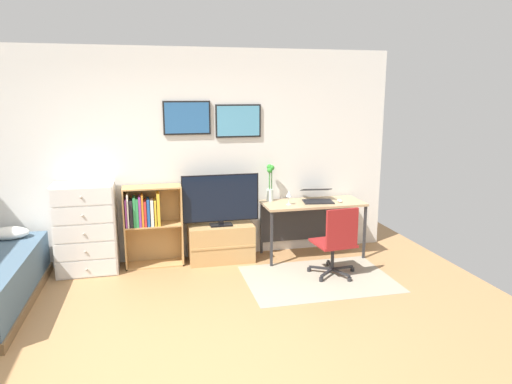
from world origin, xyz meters
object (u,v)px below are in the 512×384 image
(computer_mouse, at_px, (340,201))
(wine_glass, at_px, (289,194))
(tv_stand, at_px, (221,243))
(bookshelf, at_px, (148,219))
(bamboo_vase, at_px, (270,183))
(desk, at_px, (311,211))
(laptop, at_px, (317,196))
(dresser, at_px, (86,229))
(television, at_px, (221,200))
(office_chair, at_px, (337,240))

(computer_mouse, height_order, wine_glass, wine_glass)
(tv_stand, height_order, computer_mouse, computer_mouse)
(bookshelf, distance_m, wine_glass, 1.79)
(bamboo_vase, distance_m, wine_glass, 0.33)
(desk, xyz_separation_m, bamboo_vase, (-0.53, 0.12, 0.37))
(desk, bearing_deg, laptop, -16.84)
(computer_mouse, bearing_deg, laptop, 154.26)
(computer_mouse, bearing_deg, dresser, 177.35)
(bookshelf, bearing_deg, desk, -1.60)
(television, distance_m, office_chair, 1.54)
(bookshelf, distance_m, office_chair, 2.33)
(television, bearing_deg, computer_mouse, -5.14)
(office_chair, distance_m, laptop, 0.90)
(bookshelf, xyz_separation_m, office_chair, (2.14, -0.91, -0.15))
(tv_stand, height_order, desk, desk)
(laptop, bearing_deg, dresser, -171.82)
(dresser, relative_size, television, 1.12)
(bookshelf, relative_size, office_chair, 1.18)
(laptop, xyz_separation_m, bamboo_vase, (-0.61, 0.14, 0.17))
(bookshelf, height_order, tv_stand, bookshelf)
(office_chair, relative_size, wine_glass, 4.78)
(wine_glass, bearing_deg, bamboo_vase, 123.76)
(bookshelf, relative_size, laptop, 2.17)
(laptop, distance_m, computer_mouse, 0.30)
(bamboo_vase, bearing_deg, computer_mouse, -17.02)
(laptop, xyz_separation_m, computer_mouse, (0.27, -0.13, -0.05))
(tv_stand, bearing_deg, wine_glass, -10.45)
(television, xyz_separation_m, computer_mouse, (1.56, -0.14, -0.06))
(television, distance_m, desk, 1.23)
(tv_stand, bearing_deg, bamboo_vase, 8.83)
(laptop, bearing_deg, wine_glass, -155.18)
(tv_stand, xyz_separation_m, television, (0.00, -0.02, 0.58))
(dresser, xyz_separation_m, television, (1.64, -0.01, 0.27))
(laptop, height_order, bamboo_vase, bamboo_vase)
(television, xyz_separation_m, bamboo_vase, (0.68, 0.13, 0.16))
(dresser, bearing_deg, bookshelf, 5.04)
(tv_stand, distance_m, wine_glass, 1.08)
(dresser, height_order, wine_glass, dresser)
(tv_stand, height_order, bamboo_vase, bamboo_vase)
(television, height_order, office_chair, television)
(dresser, distance_m, tv_stand, 1.66)
(bookshelf, xyz_separation_m, wine_glass, (1.76, -0.21, 0.27))
(bookshelf, relative_size, television, 1.04)
(bookshelf, xyz_separation_m, tv_stand, (0.90, -0.05, -0.37))
(laptop, xyz_separation_m, wine_glass, (-0.43, -0.13, 0.07))
(bamboo_vase, bearing_deg, laptop, -12.84)
(dresser, xyz_separation_m, desk, (2.85, 0.01, 0.05))
(desk, xyz_separation_m, computer_mouse, (0.35, -0.15, 0.15))
(tv_stand, bearing_deg, office_chair, -34.97)
(office_chair, bearing_deg, desk, 85.70)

